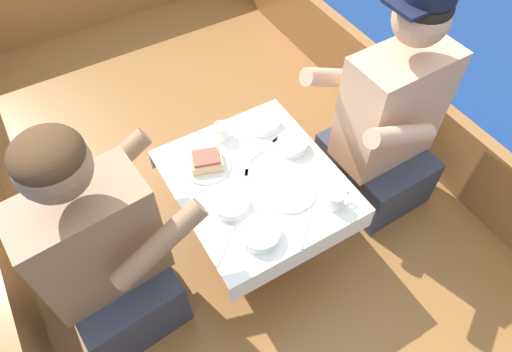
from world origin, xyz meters
The scene contains 20 objects.
ground_plane centered at (0.00, 0.00, 0.00)m, with size 60.00×60.00×0.00m, color navy.
boat_deck centered at (0.00, 0.00, 0.15)m, with size 1.95×3.74×0.29m, color brown.
gunwale_port centered at (-0.94, 0.00, 0.47)m, with size 0.06×3.74×0.36m, color #936033.
gunwale_starboard centered at (0.94, 0.00, 0.47)m, with size 0.06×3.74×0.36m, color #936033.
cockpit_table centered at (0.00, -0.09, 0.65)m, with size 0.59×0.67×0.40m.
person_port centered at (-0.60, -0.09, 0.67)m, with size 0.55×0.48×0.95m.
person_starboard centered at (0.60, -0.13, 0.70)m, with size 0.53×0.45×1.04m.
plate_sandwich centered at (-0.13, 0.06, 0.70)m, with size 0.19×0.19×0.01m.
plate_bread centered at (0.07, -0.20, 0.70)m, with size 0.20×0.20×0.01m.
sandwich centered at (-0.13, 0.06, 0.73)m, with size 0.14×0.13×0.05m.
bowl_port_near centered at (-0.12, -0.31, 0.72)m, with size 0.14×0.14×0.04m.
bowl_starboard_near centered at (0.20, -0.03, 0.72)m, with size 0.12×0.12×0.04m.
bowl_center_far centered at (-0.14, -0.16, 0.72)m, with size 0.13×0.13×0.04m.
bowl_port_far centered at (0.17, 0.13, 0.72)m, with size 0.13×0.13×0.04m.
coffee_cup_port centered at (-0.01, 0.16, 0.73)m, with size 0.09×0.06×0.07m.
coffee_cup_starboard centered at (0.18, -0.34, 0.73)m, with size 0.09×0.06×0.07m.
utensil_fork_starboard centered at (0.12, 0.02, 0.70)m, with size 0.17×0.06×0.00m.
utensil_knife_port centered at (0.04, -0.36, 0.70)m, with size 0.13×0.13×0.00m.
utensil_spoon_port centered at (-0.21, -0.26, 0.70)m, with size 0.14×0.12×0.01m.
utensil_fork_port centered at (-0.05, -0.09, 0.70)m, with size 0.12×0.15×0.00m.
Camera 1 is at (-0.53, -0.99, 2.04)m, focal length 32.00 mm.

